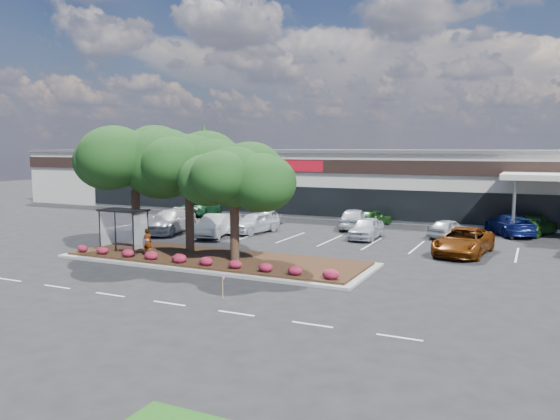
% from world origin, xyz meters
% --- Properties ---
extents(ground, '(160.00, 160.00, 0.00)m').
position_xyz_m(ground, '(0.00, 0.00, 0.00)').
color(ground, black).
rests_on(ground, ground).
extents(retail_store, '(80.40, 25.20, 6.25)m').
position_xyz_m(retail_store, '(0.06, 33.91, 3.15)').
color(retail_store, beige).
rests_on(retail_store, ground).
extents(landscape_island, '(18.00, 6.00, 0.26)m').
position_xyz_m(landscape_island, '(-2.00, 4.00, 0.12)').
color(landscape_island, gray).
rests_on(landscape_island, ground).
extents(lane_markings, '(33.12, 20.06, 0.01)m').
position_xyz_m(lane_markings, '(-0.14, 10.42, 0.01)').
color(lane_markings, silver).
rests_on(lane_markings, ground).
extents(shrub_row, '(17.00, 0.80, 0.50)m').
position_xyz_m(shrub_row, '(-2.00, 1.90, 0.51)').
color(shrub_row, '#921F47').
rests_on(shrub_row, landscape_island).
extents(bus_shelter, '(2.75, 1.55, 2.59)m').
position_xyz_m(bus_shelter, '(-7.50, 2.95, 2.31)').
color(bus_shelter, black).
rests_on(bus_shelter, landscape_island).
extents(island_tree_west, '(7.20, 7.20, 7.89)m').
position_xyz_m(island_tree_west, '(-8.00, 4.50, 4.21)').
color(island_tree_west, '#103511').
rests_on(island_tree_west, landscape_island).
extents(island_tree_mid, '(6.60, 6.60, 7.32)m').
position_xyz_m(island_tree_mid, '(-4.50, 5.20, 3.92)').
color(island_tree_mid, '#103511').
rests_on(island_tree_mid, landscape_island).
extents(island_tree_east, '(5.80, 5.80, 6.50)m').
position_xyz_m(island_tree_east, '(-0.50, 3.70, 3.51)').
color(island_tree_east, '#103511').
rests_on(island_tree_east, landscape_island).
extents(conifer_north_west, '(4.40, 4.40, 10.00)m').
position_xyz_m(conifer_north_west, '(-30.00, 46.00, 5.00)').
color(conifer_north_west, '#103511').
rests_on(conifer_north_west, ground).
extents(person_waiting, '(0.60, 0.42, 1.59)m').
position_xyz_m(person_waiting, '(-5.72, 2.73, 1.06)').
color(person_waiting, '#594C47').
rests_on(person_waiting, landscape_island).
extents(survey_stake, '(0.07, 0.14, 1.05)m').
position_xyz_m(survey_stake, '(2.45, -2.43, 0.67)').
color(survey_stake, tan).
rests_on(survey_stake, ground).
extents(car_0, '(3.28, 6.19, 1.71)m').
position_xyz_m(car_0, '(-10.87, 11.75, 0.85)').
color(car_0, '#BDBDBD').
rests_on(car_0, ground).
extents(car_1, '(2.57, 5.07, 1.60)m').
position_xyz_m(car_1, '(-6.73, 11.64, 0.80)').
color(car_1, '#B5B5B5').
rests_on(car_1, ground).
extents(car_2, '(2.59, 4.32, 1.34)m').
position_xyz_m(car_2, '(-6.94, 13.74, 0.67)').
color(car_2, '#ACB0B8').
rests_on(car_2, ground).
extents(car_3, '(2.74, 4.85, 1.56)m').
position_xyz_m(car_3, '(-4.92, 14.38, 0.78)').
color(car_3, silver).
rests_on(car_3, ground).
extents(car_5, '(1.83, 4.46, 1.51)m').
position_xyz_m(car_5, '(3.55, 15.37, 0.76)').
color(car_5, silver).
rests_on(car_5, ground).
extents(car_6, '(3.40, 6.14, 1.62)m').
position_xyz_m(car_6, '(10.53, 12.21, 0.81)').
color(car_6, '#692F09').
rests_on(car_6, ground).
extents(car_9, '(3.19, 5.67, 1.50)m').
position_xyz_m(car_9, '(-14.66, 22.03, 0.75)').
color(car_9, '#1A4E2B').
rests_on(car_9, ground).
extents(car_11, '(2.16, 4.17, 1.36)m').
position_xyz_m(car_11, '(-5.78, 18.53, 0.68)').
color(car_11, '#989EA2').
rests_on(car_11, ground).
extents(car_12, '(2.85, 5.22, 1.68)m').
position_xyz_m(car_12, '(1.32, 19.49, 0.84)').
color(car_12, '#B6BBC2').
rests_on(car_12, ground).
extents(car_13, '(2.83, 4.38, 1.39)m').
position_xyz_m(car_13, '(2.20, 21.80, 0.69)').
color(car_13, '#1B4319').
rests_on(car_13, ground).
extents(car_14, '(2.75, 4.30, 1.36)m').
position_xyz_m(car_14, '(8.75, 18.24, 0.68)').
color(car_14, '#A7ADB3').
rests_on(car_14, ground).
extents(car_15, '(3.85, 5.74, 1.54)m').
position_xyz_m(car_15, '(14.24, 22.27, 0.77)').
color(car_15, '#1D4C17').
rests_on(car_15, ground).
extents(car_16, '(4.27, 5.85, 1.57)m').
position_xyz_m(car_16, '(12.73, 21.50, 0.79)').
color(car_16, navy).
rests_on(car_16, ground).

